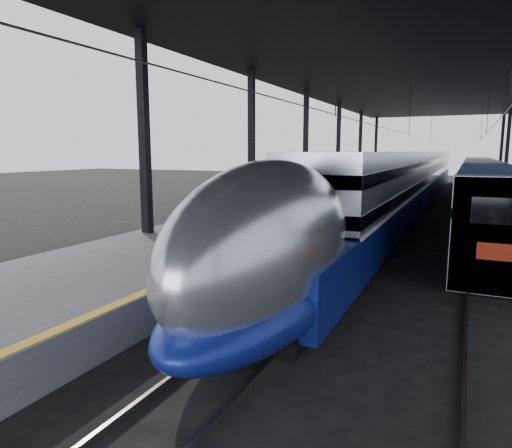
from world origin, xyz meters
The scene contains 7 objects.
ground centered at (0.00, 0.00, 0.00)m, with size 160.00×160.00×0.00m, color black.
platform centered at (-3.50, 20.00, 0.50)m, with size 6.00×80.00×1.00m, color #4C4C4F.
yellow_strip centered at (-0.70, 20.00, 1.00)m, with size 0.30×80.00×0.01m, color orange.
rails centered at (4.50, 20.00, 0.08)m, with size 6.52×80.00×0.16m.
canopy centered at (1.90, 20.00, 9.12)m, with size 18.00×75.00×9.47m.
tgv_train centered at (2.00, 27.13, 2.00)m, with size 2.99×65.20×4.28m.
second_train centered at (7.00, 32.04, 1.82)m, with size 2.61×56.05×3.60m.
Camera 1 is at (6.09, -9.96, 4.31)m, focal length 32.00 mm.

